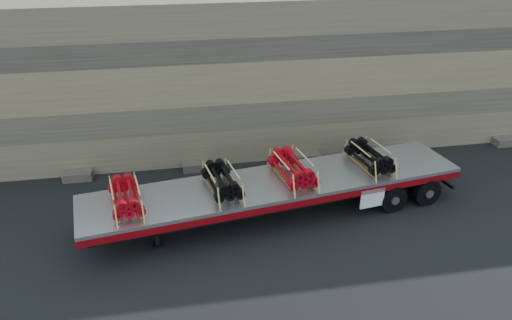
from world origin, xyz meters
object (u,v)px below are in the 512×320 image
Objects in this scene: bundle_front at (126,197)px; bundle_midrear at (293,169)px; bundle_midfront at (222,181)px; trailer at (276,198)px; bundle_rear at (370,157)px.

bundle_midrear is (5.86, 0.91, 0.04)m from bundle_front.
bundle_midrear reaches higher than bundle_midfront.
bundle_midfront reaches higher than bundle_front.
bundle_midfront is 0.92× the size of bundle_midrear.
bundle_front is at bearing 180.00° from trailer.
trailer is at bearing -180.00° from bundle_midrear.
bundle_midrear is 1.06× the size of bundle_rear.
bundle_rear is at bearing -0.00° from bundle_midrear.
bundle_front is 5.93m from bundle_midrear.
bundle_midfront is at bearing 180.00° from trailer.
bundle_midfront is 2.65m from bundle_midrear.
trailer is 3.94m from bundle_rear.
bundle_rear is at bearing 0.00° from trailer.
trailer is at bearing -0.00° from bundle_front.
bundle_rear reaches higher than trailer.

